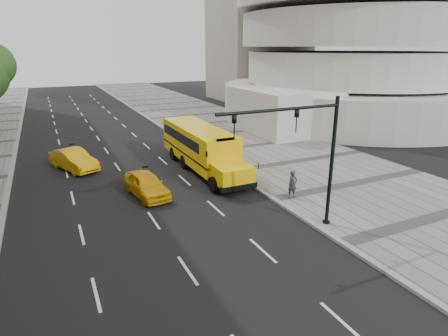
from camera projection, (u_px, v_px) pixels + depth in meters
name	position (u px, v px, depth m)	size (l,w,h in m)	color
ground	(148.00, 186.00, 23.90)	(140.00, 140.00, 0.00)	black
sidewalk_museum	(301.00, 161.00, 28.81)	(12.00, 140.00, 0.15)	gray
curb_museum	(231.00, 172.00, 26.35)	(0.30, 140.00, 0.15)	gray
curb_far	(5.00, 207.00, 20.59)	(0.30, 140.00, 0.15)	gray
guggenheim	(330.00, 5.00, 47.64)	(33.20, 42.20, 35.00)	silver
school_bus	(200.00, 144.00, 27.01)	(2.96, 11.56, 3.19)	#FFCB04
taxi_near	(146.00, 184.00, 22.16)	(1.68, 4.17, 1.42)	#E6A907
taxi_far	(74.00, 160.00, 26.88)	(1.58, 4.52, 1.49)	#E6A907
pedestrian	(293.00, 185.00, 21.44)	(0.59, 0.39, 1.62)	#302D34
traffic_signal	(309.00, 149.00, 16.80)	(6.18, 0.36, 6.40)	black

